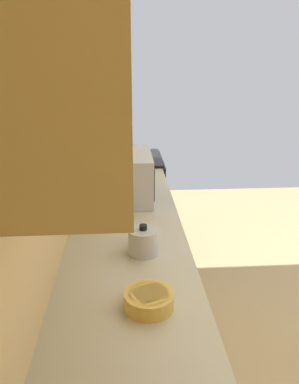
{
  "coord_description": "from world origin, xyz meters",
  "views": [
    {
      "loc": [
        -1.77,
        1.35,
        1.8
      ],
      "look_at": [
        -0.48,
        1.27,
        1.33
      ],
      "focal_mm": 35.57,
      "sensor_mm": 36.0,
      "label": 1
    }
  ],
  "objects": [
    {
      "name": "counter_run",
      "position": [
        -0.41,
        1.36,
        0.46
      ],
      "size": [
        3.21,
        0.62,
        0.92
      ],
      "color": "tan",
      "rests_on": "ground_plane"
    },
    {
      "name": "bowl",
      "position": [
        -0.59,
        1.28,
        0.96
      ],
      "size": [
        0.19,
        0.19,
        0.06
      ],
      "color": "gold",
      "rests_on": "counter_run"
    },
    {
      "name": "oven_range",
      "position": [
        1.51,
        1.34,
        0.48
      ],
      "size": [
        0.63,
        0.64,
        1.1
      ],
      "color": "black",
      "rests_on": "ground_plane"
    },
    {
      "name": "microwave",
      "position": [
        0.54,
        1.38,
        1.07
      ],
      "size": [
        0.46,
        0.39,
        0.3
      ],
      "color": "#B7BABF",
      "rests_on": "counter_run"
    },
    {
      "name": "upper_cabinets",
      "position": [
        -0.41,
        1.5,
        1.89
      ],
      "size": [
        1.84,
        0.31,
        0.61
      ],
      "color": "tan"
    },
    {
      "name": "wall_back",
      "position": [
        0.0,
        1.71,
        1.39
      ],
      "size": [
        4.15,
        0.12,
        2.78
      ],
      "primitive_type": "cube",
      "color": "#E6BD79",
      "rests_on": "ground_plane"
    },
    {
      "name": "kettle",
      "position": [
        -0.19,
        1.28,
        0.98
      ],
      "size": [
        0.19,
        0.14,
        0.14
      ],
      "color": "#B7BABF",
      "rests_on": "counter_run"
    }
  ]
}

